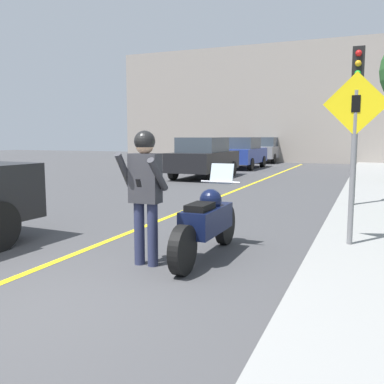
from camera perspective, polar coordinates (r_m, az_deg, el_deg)
ground_plane at (r=4.96m, az=-22.17°, el=-13.31°), size 80.00×80.00×0.00m
road_center_line at (r=10.20m, az=-0.38°, el=-2.24°), size 0.12×36.00×0.01m
building_backdrop at (r=29.53m, az=16.42°, el=11.34°), size 28.00×1.20×7.80m
motorcycle at (r=6.06m, az=2.01°, el=-4.05°), size 0.62×2.30×1.30m
person_biker at (r=5.62m, az=-6.29°, el=1.19°), size 0.59×0.48×1.79m
crossing_sign at (r=6.62m, az=20.81°, el=6.23°), size 0.91×0.08×2.50m
traffic_light at (r=10.63m, az=21.12°, el=11.84°), size 0.26×0.30×3.58m
parked_car_black at (r=17.93m, az=1.59°, el=4.65°), size 1.88×4.20×1.68m
parked_car_blue at (r=23.41m, az=6.69°, el=5.24°), size 1.88×4.20×1.68m
parked_car_grey at (r=29.27m, az=9.76°, el=5.60°), size 1.88×4.20×1.68m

